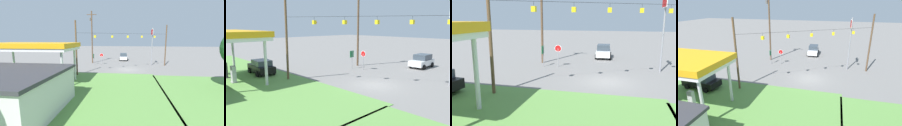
# 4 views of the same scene
# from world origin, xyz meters

# --- Properties ---
(ground_plane) EXTENTS (160.00, 160.00, 0.00)m
(ground_plane) POSITION_xyz_m (0.00, 0.00, 0.00)
(ground_plane) COLOR slate
(fuel_pump_near) EXTENTS (0.71, 0.56, 1.75)m
(fuel_pump_near) POSITION_xyz_m (10.44, 9.77, 0.84)
(fuel_pump_near) COLOR gray
(fuel_pump_near) RESTS_ON ground
(car_at_pumps_front) EXTENTS (4.63, 2.37, 1.74)m
(car_at_pumps_front) POSITION_xyz_m (12.43, 5.94, 0.90)
(car_at_pumps_front) COLOR black
(car_at_pumps_front) RESTS_ON ground
(car_on_crossroad) EXTENTS (2.20, 4.34, 1.83)m
(car_on_crossroad) POSITION_xyz_m (1.13, -12.05, 0.94)
(car_on_crossroad) COLOR white
(car_on_crossroad) RESTS_ON ground
(stop_sign_roadside) EXTENTS (0.80, 0.08, 2.50)m
(stop_sign_roadside) POSITION_xyz_m (5.76, -4.96, 1.81)
(stop_sign_roadside) COLOR #99999E
(stop_sign_roadside) RESTS_ON ground
(stop_sign_overhead) EXTENTS (0.22, 2.25, 7.96)m
(stop_sign_overhead) POSITION_xyz_m (-5.05, -5.02, 5.69)
(stop_sign_overhead) COLOR gray
(stop_sign_overhead) RESTS_ON ground
(route_sign) EXTENTS (0.10, 0.70, 2.40)m
(route_sign) POSITION_xyz_m (7.43, -4.57, 1.71)
(route_sign) COLOR gray
(route_sign) RESTS_ON ground
(utility_pole_main) EXTENTS (2.20, 0.44, 11.83)m
(utility_pole_main) POSITION_xyz_m (8.28, -6.67, 6.56)
(utility_pole_main) COLOR brown
(utility_pole_main) RESTS_ON ground
(signal_span_gantry) EXTENTS (16.05, 10.24, 8.51)m
(signal_span_gantry) POSITION_xyz_m (-0.00, -0.01, 4.72)
(signal_span_gantry) COLOR brown
(signal_span_gantry) RESTS_ON ground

